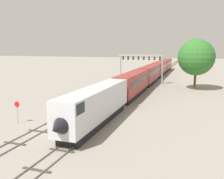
{
  "coord_description": "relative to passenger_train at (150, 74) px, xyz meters",
  "views": [
    {
      "loc": [
        13.73,
        -25.62,
        9.88
      ],
      "look_at": [
        1.0,
        12.0,
        3.0
      ],
      "focal_mm": 39.6,
      "sensor_mm": 36.0,
      "label": 1
    }
  ],
  "objects": [
    {
      "name": "passenger_train",
      "position": [
        0.0,
        0.0,
        0.0
      ],
      "size": [
        3.04,
        95.96,
        4.8
      ],
      "color": "silver",
      "rests_on": "ground"
    },
    {
      "name": "track_near",
      "position": [
        -5.5,
        -1.53,
        -2.54
      ],
      "size": [
        2.6,
        160.0,
        0.16
      ],
      "color": "slate",
      "rests_on": "ground"
    },
    {
      "name": "track_main",
      "position": [
        0.0,
        18.47,
        -2.54
      ],
      "size": [
        2.6,
        200.0,
        0.16
      ],
      "color": "slate",
      "rests_on": "ground"
    },
    {
      "name": "ground_plane",
      "position": [
        -2.0,
        -41.53,
        -2.61
      ],
      "size": [
        400.0,
        400.0,
        0.0
      ],
      "primitive_type": "plane",
      "color": "gray"
    },
    {
      "name": "signal_gantry",
      "position": [
        -2.25,
        -1.48,
        3.48
      ],
      "size": [
        12.1,
        0.49,
        8.19
      ],
      "color": "#999BA0",
      "rests_on": "ground"
    },
    {
      "name": "trackside_tree_left",
      "position": [
        11.78,
        -6.82,
        4.89
      ],
      "size": [
        8.38,
        8.38,
        11.71
      ],
      "color": "brown",
      "rests_on": "ground"
    },
    {
      "name": "stop_sign",
      "position": [
        -10.0,
        -41.51,
        -0.74
      ],
      "size": [
        0.76,
        0.08,
        2.88
      ],
      "color": "gray",
      "rests_on": "ground"
    }
  ]
}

